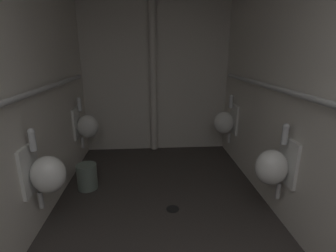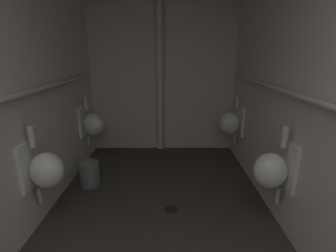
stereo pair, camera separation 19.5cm
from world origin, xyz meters
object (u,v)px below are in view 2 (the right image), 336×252
(urinal_left_mid, at_px, (43,170))
(urinal_right_far, at_px, (230,123))
(urinal_left_far, at_px, (91,124))
(waste_bin, at_px, (89,174))
(urinal_right_mid, at_px, (271,169))
(standpipe_back_wall, at_px, (159,71))
(floor_drain, at_px, (170,209))

(urinal_left_mid, relative_size, urinal_right_far, 1.00)
(urinal_left_far, relative_size, waste_bin, 2.40)
(urinal_left_far, bearing_deg, waste_bin, -79.19)
(urinal_right_mid, xyz_separation_m, standpipe_back_wall, (-1.08, 2.00, 0.73))
(urinal_left_far, bearing_deg, standpipe_back_wall, 27.11)
(urinal_right_far, bearing_deg, standpipe_back_wall, 157.18)
(urinal_left_mid, height_order, urinal_right_mid, same)
(urinal_right_mid, relative_size, floor_drain, 5.39)
(urinal_right_far, bearing_deg, urinal_left_mid, -143.29)
(waste_bin, bearing_deg, urinal_right_mid, -22.23)
(standpipe_back_wall, bearing_deg, urinal_right_far, -22.82)
(urinal_left_far, xyz_separation_m, urinal_right_mid, (2.06, -1.49, 0.00))
(standpipe_back_wall, xyz_separation_m, floor_drain, (0.16, -1.72, -1.34))
(urinal_right_mid, height_order, waste_bin, urinal_right_mid)
(urinal_right_mid, bearing_deg, floor_drain, 163.39)
(floor_drain, bearing_deg, urinal_right_far, 54.19)
(urinal_right_mid, distance_m, floor_drain, 1.13)
(urinal_right_mid, bearing_deg, waste_bin, 157.77)
(floor_drain, bearing_deg, waste_bin, 153.03)
(urinal_left_far, distance_m, floor_drain, 1.78)
(urinal_left_far, relative_size, urinal_right_mid, 1.00)
(urinal_left_mid, relative_size, floor_drain, 5.39)
(urinal_left_mid, bearing_deg, urinal_right_far, 36.71)
(urinal_right_far, height_order, waste_bin, urinal_right_far)
(urinal_left_far, xyz_separation_m, waste_bin, (0.13, -0.70, -0.45))
(waste_bin, bearing_deg, urinal_right_far, 21.42)
(waste_bin, bearing_deg, floor_drain, -26.97)
(floor_drain, distance_m, waste_bin, 1.14)
(urinal_right_far, bearing_deg, urinal_left_far, -178.58)
(urinal_left_mid, relative_size, urinal_left_far, 1.00)
(floor_drain, relative_size, waste_bin, 0.44)
(urinal_left_mid, xyz_separation_m, urinal_right_far, (2.06, 1.54, 0.00))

